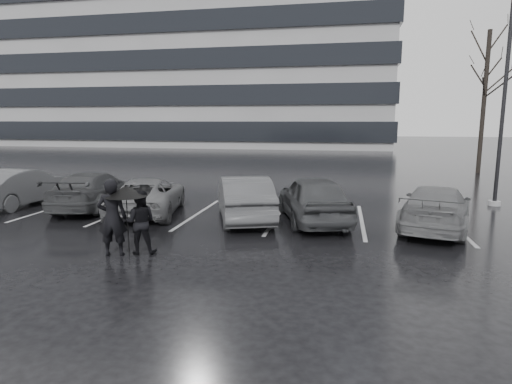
{
  "coord_description": "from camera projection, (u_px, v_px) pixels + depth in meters",
  "views": [
    {
      "loc": [
        2.69,
        -11.48,
        3.24
      ],
      "look_at": [
        0.19,
        1.0,
        1.1
      ],
      "focal_mm": 30.0,
      "sensor_mm": 36.0,
      "label": 1
    }
  ],
  "objects": [
    {
      "name": "lamp_post",
      "position": [
        503.0,
        107.0,
        15.84
      ],
      "size": [
        0.44,
        0.44,
        8.11
      ],
      "rotation": [
        0.0,
        0.0,
        -0.35
      ],
      "color": "gray",
      "rests_on": "ground"
    },
    {
      "name": "office_building",
      "position": [
        168.0,
        41.0,
        60.45
      ],
      "size": [
        61.0,
        26.0,
        29.0
      ],
      "color": "gray",
      "rests_on": "ground"
    },
    {
      "name": "umbrella",
      "position": [
        126.0,
        191.0,
        10.23
      ],
      "size": [
        1.01,
        1.01,
        1.72
      ],
      "color": "black",
      "rests_on": "ground"
    },
    {
      "name": "car_west_b",
      "position": [
        148.0,
        196.0,
        14.92
      ],
      "size": [
        3.03,
        4.89,
        1.26
      ],
      "primitive_type": "imported",
      "rotation": [
        0.0,
        0.0,
        3.36
      ],
      "color": "#4A4A4D",
      "rests_on": "ground"
    },
    {
      "name": "car_west_a",
      "position": [
        244.0,
        198.0,
        14.03
      ],
      "size": [
        2.9,
        4.67,
        1.45
      ],
      "primitive_type": "imported",
      "rotation": [
        0.0,
        0.0,
        3.47
      ],
      "color": "#2F2F31",
      "rests_on": "ground"
    },
    {
      "name": "ground",
      "position": [
        243.0,
        236.0,
        12.16
      ],
      "size": [
        160.0,
        160.0,
        0.0
      ],
      "primitive_type": "plane",
      "color": "black",
      "rests_on": "ground"
    },
    {
      "name": "pedestrian_left",
      "position": [
        112.0,
        217.0,
        10.24
      ],
      "size": [
        0.78,
        0.62,
        1.88
      ],
      "primitive_type": "imported",
      "rotation": [
        0.0,
        0.0,
        3.42
      ],
      "color": "black",
      "rests_on": "ground"
    },
    {
      "name": "car_main",
      "position": [
        313.0,
        198.0,
        13.72
      ],
      "size": [
        2.96,
        4.78,
        1.52
      ],
      "primitive_type": "imported",
      "rotation": [
        0.0,
        0.0,
        3.42
      ],
      "color": "black",
      "rests_on": "ground"
    },
    {
      "name": "pedestrian_right",
      "position": [
        140.0,
        222.0,
        10.44
      ],
      "size": [
        0.89,
        0.77,
        1.57
      ],
      "primitive_type": "imported",
      "rotation": [
        0.0,
        0.0,
        3.39
      ],
      "color": "black",
      "rests_on": "ground"
    },
    {
      "name": "car_west_d",
      "position": [
        22.0,
        187.0,
        16.42
      ],
      "size": [
        1.77,
        4.41,
        1.43
      ],
      "primitive_type": "imported",
      "rotation": [
        0.0,
        0.0,
        3.08
      ],
      "color": "#2F2F31",
      "rests_on": "ground"
    },
    {
      "name": "car_west_c",
      "position": [
        94.0,
        190.0,
        15.87
      ],
      "size": [
        2.51,
        4.88,
        1.35
      ],
      "primitive_type": "imported",
      "rotation": [
        0.0,
        0.0,
        3.28
      ],
      "color": "black",
      "rests_on": "ground"
    },
    {
      "name": "car_east",
      "position": [
        436.0,
        208.0,
        12.8
      ],
      "size": [
        2.98,
        4.86,
        1.32
      ],
      "primitive_type": "imported",
      "rotation": [
        0.0,
        0.0,
        2.87
      ],
      "color": "#4A4A4D",
      "rests_on": "ground"
    },
    {
      "name": "stall_stripes",
      "position": [
        237.0,
        215.0,
        14.73
      ],
      "size": [
        19.72,
        5.0,
        0.0
      ],
      "color": "#B7B7BA",
      "rests_on": "ground"
    },
    {
      "name": "tree_north",
      "position": [
        484.0,
        103.0,
        25.75
      ],
      "size": [
        0.26,
        0.26,
        8.5
      ],
      "primitive_type": "cylinder",
      "color": "black",
      "rests_on": "ground"
    }
  ]
}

